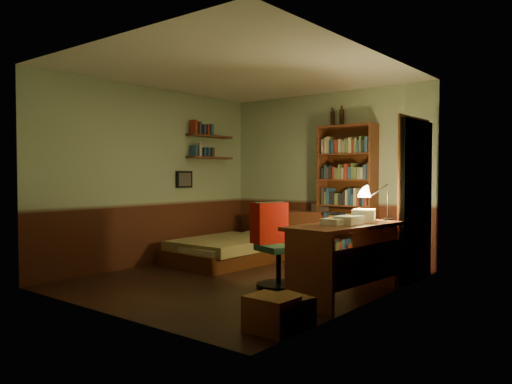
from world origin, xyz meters
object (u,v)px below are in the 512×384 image
Objects in this scene: cardboard_box_b at (288,311)px; desk_lamp at (388,195)px; bookshelf at (347,194)px; dresser at (297,234)px; mini_stereo at (320,207)px; office_chair at (279,248)px; cardboard_box_a at (271,314)px; desk at (345,261)px; bed at (236,241)px.

desk_lamp is at bearing 89.09° from cardboard_box_b.
dresser is at bearing -173.05° from bookshelf.
mini_stereo is at bearing 176.39° from bookshelf.
desk_lamp is 1.43m from office_chair.
cardboard_box_a is (1.90, -3.22, -0.23)m from dresser.
mini_stereo reaches higher than desk.
desk is at bearing -30.70° from mini_stereo.
office_chair is (0.17, -1.96, -0.56)m from bookshelf.
desk is 1.48m from cardboard_box_a.
bed is 2.22× the size of office_chair.
office_chair is 2.33× the size of cardboard_box_a.
mini_stereo reaches higher than cardboard_box_a.
office_chair is at bearing -83.98° from bookshelf.
cardboard_box_b is at bearing -41.51° from mini_stereo.
bed is at bearing -169.13° from desk_lamp.
cardboard_box_a is at bearing -75.56° from desk_lamp.
dresser is at bearing -138.21° from mini_stereo.
office_chair reaches higher than mini_stereo.
desk is (1.46, -1.89, -0.42)m from mini_stereo.
cardboard_box_b is (0.13, -1.25, -0.26)m from desk.
office_chair is 1.52m from cardboard_box_b.
desk is (1.80, -1.77, 0.02)m from dresser.
bookshelf reaches higher than cardboard_box_b.
desk reaches higher than cardboard_box_b.
cardboard_box_a is at bearing -41.68° from bed.
bookshelf is at bearing 108.05° from cardboard_box_a.
office_chair is (-0.81, -0.10, 0.07)m from desk.
cardboard_box_b is at bearing -31.21° from office_chair.
bed is 5.17× the size of cardboard_box_a.
bed is 2.58m from desk.
desk is 1.03m from desk_lamp.
cardboard_box_a is at bearing -78.37° from dresser.
desk is (0.98, -1.85, -0.63)m from bookshelf.
mini_stereo is 3.75m from cardboard_box_a.
mini_stereo is at bearing 160.74° from desk_lamp.
cardboard_box_b is (-0.03, -1.99, -0.96)m from desk_lamp.
desk_lamp is at bearing -43.24° from bookshelf.
office_chair is at bearing -31.64° from bed.
bookshelf reaches higher than desk.
bookshelf is at bearing 34.35° from bed.
mini_stereo reaches higher than cardboard_box_b.
cardboard_box_a is (1.08, -3.30, -0.88)m from bookshelf.
bookshelf reaches higher than cardboard_box_a.
bookshelf is at bearing -13.10° from dresser.
desk is (2.39, -0.97, 0.09)m from bed.
mini_stereo is 0.59× the size of cardboard_box_b.
dresser is 3.79× the size of mini_stereo.
desk_lamp is 2.39m from cardboard_box_a.
cardboard_box_a is (0.91, -1.35, -0.32)m from office_chair.
cardboard_box_b is at bearing -74.86° from desk_lamp.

